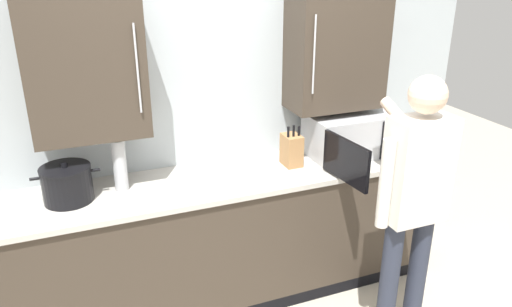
# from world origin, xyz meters

# --- Properties ---
(back_wall_tiled) EXTENTS (3.82, 0.44, 2.79)m
(back_wall_tiled) POSITION_xyz_m (0.00, 1.09, 1.46)
(back_wall_tiled) COLOR #B2BCC1
(back_wall_tiled) RESTS_ON ground_plane
(counter_unit) EXTENTS (2.88, 0.60, 0.92)m
(counter_unit) POSITION_xyz_m (0.00, 0.80, 0.46)
(counter_unit) COLOR #3D3328
(counter_unit) RESTS_ON ground_plane
(microwave_oven) EXTENTS (0.61, 0.79, 0.29)m
(microwave_oven) POSITION_xyz_m (0.87, 0.83, 1.06)
(microwave_oven) COLOR #B7BABF
(microwave_oven) RESTS_ON counter_unit
(thermos_flask) EXTENTS (0.09, 0.09, 0.32)m
(thermos_flask) POSITION_xyz_m (-0.68, 0.86, 1.08)
(thermos_flask) COLOR #B7BABF
(thermos_flask) RESTS_ON counter_unit
(knife_block) EXTENTS (0.11, 0.15, 0.29)m
(knife_block) POSITION_xyz_m (0.43, 0.82, 1.02)
(knife_block) COLOR #A37547
(knife_block) RESTS_ON counter_unit
(stock_pot) EXTENTS (0.38, 0.28, 0.24)m
(stock_pot) POSITION_xyz_m (-0.98, 0.83, 1.02)
(stock_pot) COLOR black
(stock_pot) RESTS_ON counter_unit
(person_figure) EXTENTS (0.44, 0.63, 1.68)m
(person_figure) POSITION_xyz_m (0.79, 0.01, 1.00)
(person_figure) COLOR #282D3D
(person_figure) RESTS_ON ground_plane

